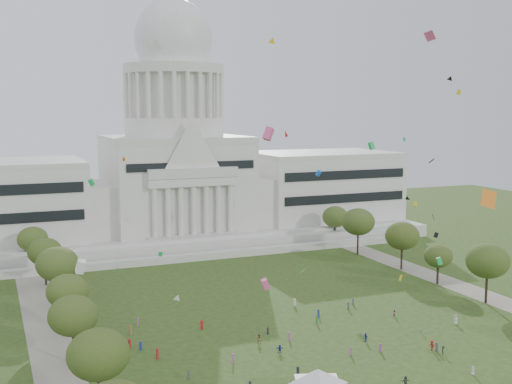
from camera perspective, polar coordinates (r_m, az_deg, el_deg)
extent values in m
plane|color=#2F4617|center=(115.42, 8.97, -14.59)|extent=(400.00, 400.00, 0.00)
cube|color=beige|center=(217.37, -7.18, -3.59)|extent=(160.00, 60.00, 4.00)
cube|color=beige|center=(186.66, -4.42, -5.68)|extent=(130.00, 3.00, 2.00)
cube|color=beige|center=(193.77, -5.18, -4.75)|extent=(140.00, 3.00, 5.00)
cube|color=silver|center=(235.03, 5.86, 0.46)|extent=(50.00, 34.00, 22.00)
cube|color=silver|center=(207.26, -14.20, -1.48)|extent=(12.00, 26.00, 16.00)
cube|color=silver|center=(221.62, -0.27, -0.70)|extent=(12.00, 26.00, 16.00)
cube|color=silver|center=(213.98, -7.17, 0.57)|extent=(44.00, 38.00, 28.00)
cube|color=silver|center=(194.55, -5.60, 0.88)|extent=(28.00, 3.00, 2.40)
cube|color=black|center=(219.97, 8.01, 0.48)|extent=(46.00, 0.40, 11.00)
cylinder|color=silver|center=(212.60, -7.26, 5.77)|extent=(32.00, 32.00, 6.00)
cylinder|color=silver|center=(212.58, -7.30, 8.47)|extent=(28.00, 28.00, 14.00)
cylinder|color=beige|center=(212.93, -7.34, 10.76)|extent=(32.40, 32.40, 3.00)
cylinder|color=silver|center=(213.33, -7.36, 12.23)|extent=(22.00, 22.00, 8.00)
ellipsoid|color=silver|center=(213.72, -7.38, 13.30)|extent=(25.00, 25.00, 26.20)
cube|color=gray|center=(128.44, -17.86, -12.55)|extent=(8.00, 160.00, 0.04)
cube|color=gray|center=(165.66, 17.77, -8.04)|extent=(8.00, 160.00, 0.04)
ellipsoid|color=#364E17|center=(94.99, -13.84, -13.83)|extent=(8.86, 8.86, 7.25)
cylinder|color=black|center=(115.88, -15.85, -13.25)|extent=(0.56, 0.56, 5.47)
ellipsoid|color=#374B19|center=(114.01, -15.95, -10.52)|extent=(8.42, 8.42, 6.89)
cylinder|color=black|center=(153.36, 19.79, -8.17)|extent=(0.56, 0.56, 6.20)
ellipsoid|color=#334C17|center=(151.79, 19.90, -5.77)|extent=(9.55, 9.55, 7.82)
cylinder|color=black|center=(131.63, -16.33, -10.80)|extent=(0.56, 0.56, 5.27)
ellipsoid|color=#3B521C|center=(130.03, -16.42, -8.45)|extent=(8.12, 8.12, 6.65)
cylinder|color=black|center=(166.17, 15.84, -7.12)|extent=(0.56, 0.56, 4.56)
ellipsoid|color=#36471B|center=(165.06, 15.90, -5.49)|extent=(7.01, 7.01, 5.74)
cylinder|color=black|center=(149.17, -17.16, -8.53)|extent=(0.56, 0.56, 6.03)
ellipsoid|color=#394F1D|center=(147.59, -17.25, -6.14)|extent=(9.29, 9.29, 7.60)
cylinder|color=black|center=(178.23, 12.81, -5.81)|extent=(0.56, 0.56, 5.97)
ellipsoid|color=#354815|center=(176.93, 12.87, -3.82)|extent=(9.19, 9.19, 7.52)
cylinder|color=black|center=(167.08, -18.19, -6.98)|extent=(0.56, 0.56, 5.41)
ellipsoid|color=#2E4614|center=(165.80, -18.26, -5.06)|extent=(8.33, 8.33, 6.81)
cylinder|color=black|center=(193.84, 9.03, -4.60)|extent=(0.56, 0.56, 6.37)
ellipsoid|color=#384D1C|center=(192.57, 9.08, -2.63)|extent=(9.82, 9.82, 8.03)
cylinder|color=black|center=(184.60, -19.16, -5.69)|extent=(0.56, 0.56, 5.32)
ellipsoid|color=#354E19|center=(183.45, -19.24, -3.97)|extent=(8.19, 8.19, 6.70)
cylinder|color=black|center=(210.26, 7.03, -3.75)|extent=(0.56, 0.56, 5.47)
ellipsoid|color=#364D1C|center=(209.23, 7.05, -2.20)|extent=(8.42, 8.42, 6.89)
cylinder|color=#4C4C4C|center=(103.57, 6.24, -16.38)|extent=(0.12, 0.12, 2.69)
cube|color=white|center=(99.24, 5.55, -16.55)|extent=(8.27, 8.27, 0.22)
pyramid|color=white|center=(98.77, 5.55, -15.92)|extent=(11.58, 11.58, 2.15)
imported|color=silver|center=(137.49, 17.32, -10.78)|extent=(1.12, 0.96, 1.95)
imported|color=#994C8C|center=(138.92, 12.23, -10.50)|extent=(0.86, 0.66, 1.58)
imported|color=#B21E1E|center=(122.18, 15.35, -13.02)|extent=(0.88, 1.37, 1.97)
imported|color=navy|center=(123.97, 9.71, -12.62)|extent=(0.82, 1.12, 1.71)
imported|color=navy|center=(117.18, 2.12, -13.76)|extent=(1.53, 1.06, 1.54)
imported|color=silver|center=(113.92, 18.72, -14.81)|extent=(0.59, 0.79, 1.48)
imported|color=olive|center=(121.44, 0.25, -12.89)|extent=(1.10, 0.98, 1.92)
imported|color=#26262B|center=(120.93, 16.30, -13.36)|extent=(1.03, 1.15, 1.59)
imported|color=silver|center=(130.48, 14.46, -11.76)|extent=(0.79, 1.03, 1.56)
imported|color=#4C4C51|center=(106.65, 13.15, -16.09)|extent=(1.70, 0.88, 1.75)
cube|color=#994C8C|center=(119.64, 10.99, -13.44)|extent=(0.47, 0.46, 1.54)
cube|color=#4C4C51|center=(142.03, 8.21, -9.99)|extent=(0.52, 0.47, 1.66)
cube|color=#B21E1E|center=(115.70, -8.77, -14.04)|extent=(0.35, 0.52, 1.88)
cube|color=#994C8C|center=(132.74, -10.44, -11.27)|extent=(0.36, 0.50, 1.71)
cube|color=#B21E1E|center=(129.09, -4.84, -11.69)|extent=(0.56, 0.55, 1.83)
cube|color=#B21E1E|center=(121.34, -11.18, -13.10)|extent=(0.47, 0.53, 1.70)
cube|color=#26262B|center=(108.08, 3.75, -15.62)|extent=(0.37, 0.48, 1.60)
cube|color=#4C4C51|center=(145.68, 8.62, -9.59)|extent=(0.46, 0.41, 1.49)
cube|color=navy|center=(136.49, 5.58, -10.68)|extent=(0.30, 0.45, 1.64)
cube|color=#4C4C51|center=(122.06, 15.76, -13.13)|extent=(0.51, 0.50, 1.66)
cube|color=#26262B|center=(126.00, 1.06, -12.24)|extent=(0.45, 0.44, 1.47)
cube|color=#994C8C|center=(117.40, 8.41, -13.82)|extent=(0.45, 0.39, 1.46)
cube|color=#994C8C|center=(112.80, -2.05, -14.58)|extent=(0.40, 0.51, 1.69)
cube|color=#33723F|center=(132.52, 5.43, -11.19)|extent=(0.40, 0.54, 1.81)
cube|color=silver|center=(143.25, 3.44, -9.77)|extent=(0.46, 0.53, 1.70)
cube|color=#994C8C|center=(122.97, 3.00, -12.71)|extent=(0.36, 0.48, 1.62)
cube|color=#4C4C51|center=(107.43, -6.04, -15.84)|extent=(0.45, 0.38, 1.46)
cube|color=navy|center=(120.19, -10.23, -13.31)|extent=(0.49, 0.44, 1.59)
cube|color=olive|center=(128.03, -11.11, -11.94)|extent=(0.49, 0.60, 1.94)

